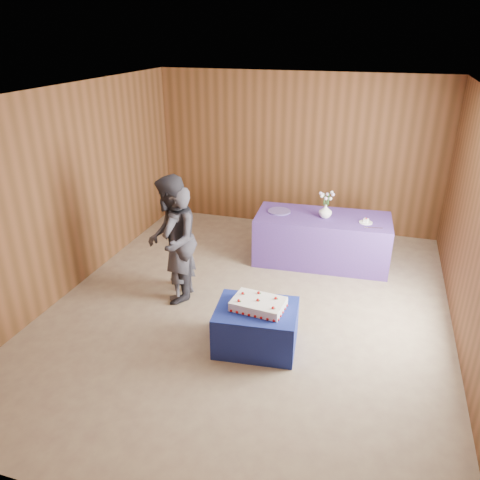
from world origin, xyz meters
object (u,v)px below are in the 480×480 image
at_px(guest_left, 179,244).
at_px(guest_right, 172,240).
at_px(serving_table, 322,239).
at_px(vase, 325,211).
at_px(sheet_cake, 258,304).
at_px(cake_table, 256,327).

distance_m(guest_left, guest_right, 0.11).
xyz_separation_m(serving_table, vase, (0.03, -0.03, 0.48)).
distance_m(vase, guest_right, 2.38).
xyz_separation_m(vase, guest_right, (-1.75, -1.61, -0.00)).
height_order(sheet_cake, vase, vase).
bearing_deg(cake_table, serving_table, 74.52).
bearing_deg(sheet_cake, guest_right, 158.21).
bearing_deg(cake_table, guest_right, 145.70).
height_order(cake_table, serving_table, serving_table).
xyz_separation_m(serving_table, sheet_cake, (-0.38, -2.34, 0.18)).
height_order(cake_table, guest_left, guest_left).
height_order(serving_table, vase, vase).
xyz_separation_m(sheet_cake, vase, (0.41, 2.32, 0.30)).
bearing_deg(guest_right, vase, 111.85).
distance_m(cake_table, serving_table, 2.40).
height_order(cake_table, vase, vase).
height_order(serving_table, guest_right, guest_right).
relative_size(cake_table, guest_left, 0.58).
distance_m(sheet_cake, vase, 2.37).
xyz_separation_m(guest_left, guest_right, (-0.08, -0.04, 0.07)).
height_order(sheet_cake, guest_right, guest_right).
xyz_separation_m(cake_table, guest_right, (-1.33, 0.72, 0.60)).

